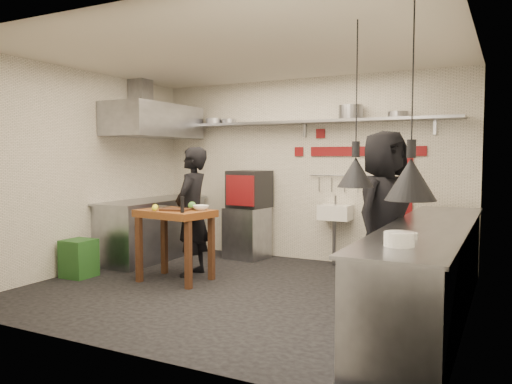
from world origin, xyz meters
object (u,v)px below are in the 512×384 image
at_px(oven_stand, 247,233).
at_px(chef_left, 192,212).
at_px(combi_oven, 249,189).
at_px(green_bin, 79,258).
at_px(prep_table, 176,245).
at_px(chef_right, 384,215).

bearing_deg(oven_stand, chef_left, -87.63).
height_order(combi_oven, chef_left, chef_left).
bearing_deg(combi_oven, green_bin, -115.92).
height_order(green_bin, prep_table, prep_table).
relative_size(oven_stand, combi_oven, 1.38).
xyz_separation_m(oven_stand, prep_table, (-0.14, -1.69, 0.06)).
xyz_separation_m(prep_table, chef_left, (0.02, 0.35, 0.40)).
xyz_separation_m(chef_left, chef_right, (2.53, 0.11, 0.08)).
relative_size(oven_stand, chef_right, 0.42).
bearing_deg(chef_left, combi_oven, 165.55).
bearing_deg(oven_stand, green_bin, -116.38).
relative_size(oven_stand, prep_table, 0.87).
bearing_deg(green_bin, chef_right, 12.97).
height_order(combi_oven, green_bin, combi_oven).
bearing_deg(green_bin, chef_left, 30.83).
height_order(prep_table, chef_left, chef_left).
distance_m(green_bin, chef_left, 1.63).
height_order(green_bin, chef_right, chef_right).
xyz_separation_m(oven_stand, chef_left, (-0.11, -1.34, 0.46)).
height_order(green_bin, chef_left, chef_left).
distance_m(oven_stand, chef_left, 1.43).
bearing_deg(chef_right, oven_stand, 79.84).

